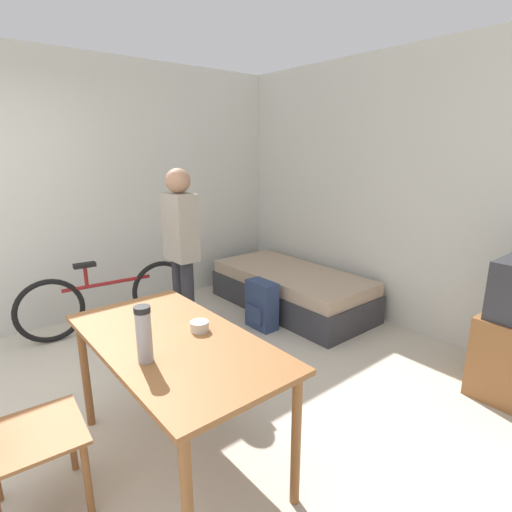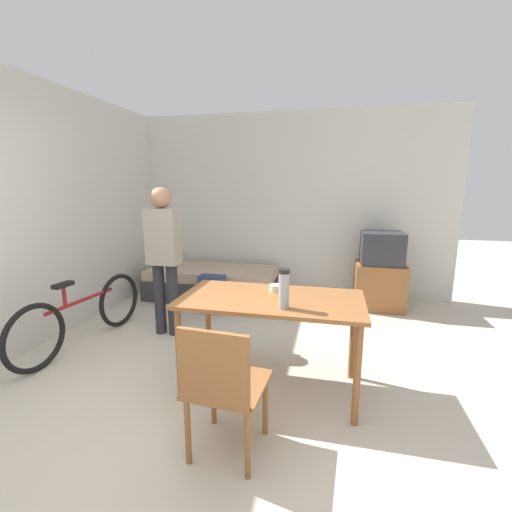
% 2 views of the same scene
% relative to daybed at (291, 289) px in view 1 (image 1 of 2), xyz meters
% --- Properties ---
extents(ground_plane, '(20.00, 20.00, 0.00)m').
position_rel_daybed_xyz_m(ground_plane, '(0.84, -3.00, -0.22)').
color(ground_plane, beige).
extents(wall_back, '(5.13, 0.06, 2.70)m').
position_rel_daybed_xyz_m(wall_back, '(0.84, 0.56, 1.13)').
color(wall_back, silver).
rests_on(wall_back, ground_plane).
extents(wall_left, '(0.06, 4.52, 2.70)m').
position_rel_daybed_xyz_m(wall_left, '(-1.25, -1.24, 1.13)').
color(wall_left, silver).
rests_on(wall_left, ground_plane).
extents(daybed, '(1.90, 0.89, 0.44)m').
position_rel_daybed_xyz_m(daybed, '(0.00, 0.00, 0.00)').
color(daybed, '#333338').
rests_on(daybed, ground_plane).
extents(dining_table, '(1.42, 0.74, 0.78)m').
position_rel_daybed_xyz_m(dining_table, '(1.26, -2.14, 0.47)').
color(dining_table, brown).
rests_on(dining_table, ground_plane).
extents(wooden_chair, '(0.48, 0.48, 0.87)m').
position_rel_daybed_xyz_m(wooden_chair, '(1.12, -2.95, 0.28)').
color(wooden_chair, brown).
rests_on(wooden_chair, ground_plane).
extents(bicycle, '(0.22, 1.70, 0.72)m').
position_rel_daybed_xyz_m(bicycle, '(-0.77, -1.81, 0.11)').
color(bicycle, black).
rests_on(bicycle, ground_plane).
extents(person_standing, '(0.34, 0.22, 1.62)m').
position_rel_daybed_xyz_m(person_standing, '(-0.06, -1.35, 0.72)').
color(person_standing, '#28282D').
rests_on(person_standing, ground_plane).
extents(thermos_flask, '(0.08, 0.08, 0.29)m').
position_rel_daybed_xyz_m(thermos_flask, '(1.39, -2.36, 0.71)').
color(thermos_flask, '#99999E').
rests_on(thermos_flask, dining_table).
extents(mate_bowl, '(0.11, 0.11, 0.06)m').
position_rel_daybed_xyz_m(mate_bowl, '(1.27, -1.98, 0.59)').
color(mate_bowl, beige).
rests_on(mate_bowl, dining_table).
extents(backpack, '(0.33, 0.21, 0.50)m').
position_rel_daybed_xyz_m(backpack, '(0.20, -0.61, 0.03)').
color(backpack, navy).
rests_on(backpack, ground_plane).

